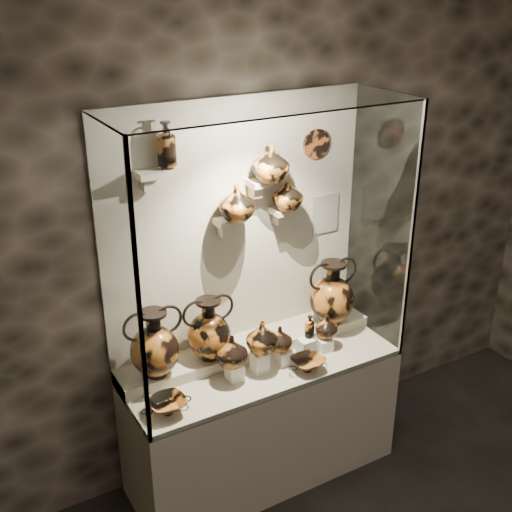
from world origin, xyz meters
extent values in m
cube|color=black|center=(0.00, 2.50, 1.60)|extent=(5.00, 0.02, 3.20)
cube|color=beige|center=(0.00, 2.18, 0.40)|extent=(1.70, 0.60, 0.80)
cube|color=#B9AC8F|center=(0.00, 2.18, 0.82)|extent=(1.68, 0.58, 0.03)
cube|color=#B9AC8F|center=(0.00, 2.35, 0.85)|extent=(1.70, 0.25, 0.10)
cube|color=beige|center=(0.00, 2.50, 1.60)|extent=(1.70, 0.03, 1.60)
cube|color=white|center=(0.00, 1.88, 1.60)|extent=(1.70, 0.01, 1.60)
cube|color=white|center=(-0.85, 2.18, 1.60)|extent=(0.01, 0.60, 1.60)
cube|color=white|center=(0.85, 2.18, 1.60)|extent=(0.01, 0.60, 1.60)
cube|color=white|center=(0.00, 2.18, 2.40)|extent=(1.70, 0.60, 0.01)
cube|color=gray|center=(-0.84, 1.89, 1.60)|extent=(0.02, 0.02, 1.60)
cube|color=gray|center=(0.84, 1.89, 1.60)|extent=(0.02, 0.02, 1.60)
cube|color=silver|center=(-0.22, 2.13, 0.88)|extent=(0.09, 0.09, 0.10)
cube|color=silver|center=(-0.05, 2.13, 0.90)|extent=(0.09, 0.09, 0.13)
cube|color=silver|center=(0.12, 2.13, 0.88)|extent=(0.09, 0.09, 0.09)
cube|color=silver|center=(0.28, 2.13, 0.89)|extent=(0.09, 0.09, 0.12)
cube|color=silver|center=(0.42, 2.13, 0.87)|extent=(0.09, 0.09, 0.08)
cube|color=beige|center=(-0.55, 2.42, 2.05)|extent=(0.14, 0.12, 0.04)
cube|color=beige|center=(-0.10, 2.42, 1.70)|extent=(0.14, 0.12, 0.04)
cube|color=beige|center=(0.10, 2.42, 1.90)|extent=(0.10, 0.12, 0.04)
cube|color=beige|center=(0.28, 2.42, 1.70)|extent=(0.14, 0.12, 0.04)
imported|color=#A05B1E|center=(-0.24, 2.13, 1.03)|extent=(0.22, 0.22, 0.20)
imported|color=#BC6521|center=(-0.03, 2.13, 1.06)|extent=(0.20, 0.20, 0.20)
imported|color=#A05B1E|center=(0.10, 2.15, 1.00)|extent=(0.18, 0.18, 0.16)
imported|color=#A05B1E|center=(0.44, 2.15, 0.98)|extent=(0.19, 0.19, 0.15)
imported|color=#BC6521|center=(-0.06, 2.37, 1.82)|extent=(0.26, 0.26, 0.21)
imported|color=#BC6521|center=(0.16, 2.36, 2.03)|extent=(0.26, 0.26, 0.22)
imported|color=#BC6521|center=(0.29, 2.38, 1.81)|extent=(0.22, 0.22, 0.19)
cylinder|color=#AA4C21|center=(0.54, 2.47, 2.07)|extent=(0.18, 0.02, 0.18)
cube|color=beige|center=(0.64, 2.47, 1.60)|extent=(0.19, 0.01, 0.26)
camera|label=1|loc=(-1.68, -0.67, 3.01)|focal=45.00mm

